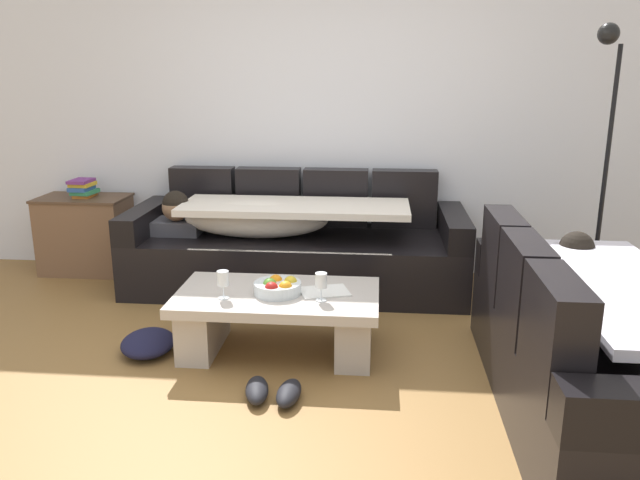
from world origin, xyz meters
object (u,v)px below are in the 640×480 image
at_px(couch_along_wall, 291,246).
at_px(floor_lamp, 602,150).
at_px(open_magazine, 324,292).
at_px(crumpled_garment, 148,343).
at_px(book_stack_on_cabinet, 83,188).
at_px(coffee_table, 278,315).
at_px(pair_of_shoes, 273,392).
at_px(wine_glass_near_left, 223,279).
at_px(fruit_bowl, 278,287).
at_px(couch_near_window, 593,348).
at_px(wine_glass_near_right, 321,282).
at_px(side_cabinet, 86,234).

relative_size(couch_along_wall, floor_lamp, 1.31).
relative_size(open_magazine, crumpled_garment, 0.70).
bearing_deg(book_stack_on_cabinet, coffee_table, -37.48).
height_order(coffee_table, pair_of_shoes, coffee_table).
bearing_deg(wine_glass_near_left, fruit_bowl, 19.13).
relative_size(couch_near_window, fruit_bowl, 7.24).
bearing_deg(pair_of_shoes, book_stack_on_cabinet, 133.73).
bearing_deg(couch_near_window, wine_glass_near_left, 78.62).
distance_m(coffee_table, fruit_bowl, 0.19).
bearing_deg(crumpled_garment, book_stack_on_cabinet, 125.12).
height_order(couch_near_window, wine_glass_near_left, couch_near_window).
height_order(couch_along_wall, wine_glass_near_right, couch_along_wall).
height_order(side_cabinet, pair_of_shoes, side_cabinet).
height_order(wine_glass_near_left, wine_glass_near_right, same).
distance_m(fruit_bowl, wine_glass_near_right, 0.29).
xyz_separation_m(couch_near_window, floor_lamp, (0.46, 1.56, 0.78)).
xyz_separation_m(pair_of_shoes, crumpled_garment, (-0.84, 0.49, 0.01)).
bearing_deg(crumpled_garment, couch_near_window, -10.12).
bearing_deg(book_stack_on_cabinet, open_magazine, -33.14).
relative_size(couch_along_wall, coffee_table, 2.14).
bearing_deg(pair_of_shoes, couch_near_window, 1.96).
bearing_deg(crumpled_garment, wine_glass_near_right, -1.45).
xyz_separation_m(fruit_bowl, crumpled_garment, (-0.79, -0.06, -0.36)).
bearing_deg(crumpled_garment, pair_of_shoes, -30.05).
relative_size(fruit_bowl, pair_of_shoes, 0.87).
distance_m(coffee_table, floor_lamp, 2.52).
distance_m(wine_glass_near_left, side_cabinet, 2.19).
bearing_deg(fruit_bowl, side_cabinet, 142.34).
bearing_deg(wine_glass_near_left, pair_of_shoes, -51.47).
xyz_separation_m(coffee_table, side_cabinet, (-1.85, 1.41, 0.08)).
xyz_separation_m(book_stack_on_cabinet, pair_of_shoes, (1.89, -1.98, -0.67)).
bearing_deg(couch_along_wall, crumpled_garment, -118.87).
bearing_deg(coffee_table, side_cabinet, 142.71).
distance_m(couch_along_wall, side_cabinet, 1.78).
relative_size(open_magazine, pair_of_shoes, 0.87).
height_order(couch_along_wall, open_magazine, couch_along_wall).
xyz_separation_m(couch_along_wall, wine_glass_near_right, (0.35, -1.29, 0.17)).
bearing_deg(crumpled_garment, coffee_table, 6.31).
relative_size(couch_along_wall, wine_glass_near_left, 15.44).
bearing_deg(couch_near_window, open_magazine, 68.27).
height_order(wine_glass_near_left, floor_lamp, floor_lamp).
bearing_deg(fruit_bowl, book_stack_on_cabinet, 142.15).
distance_m(couch_near_window, crumpled_garment, 2.49).
bearing_deg(fruit_bowl, open_magazine, 10.91).
distance_m(wine_glass_near_right, side_cabinet, 2.61).
bearing_deg(couch_along_wall, couch_near_window, -44.45).
distance_m(open_magazine, book_stack_on_cabinet, 2.54).
xyz_separation_m(couch_near_window, coffee_table, (-1.65, 0.52, -0.10)).
bearing_deg(side_cabinet, wine_glass_near_right, -35.65).
height_order(open_magazine, crumpled_garment, open_magazine).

